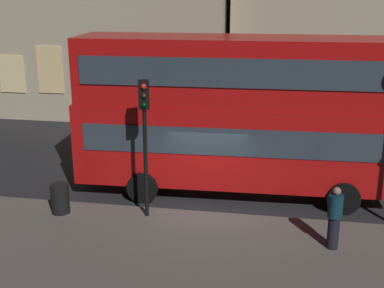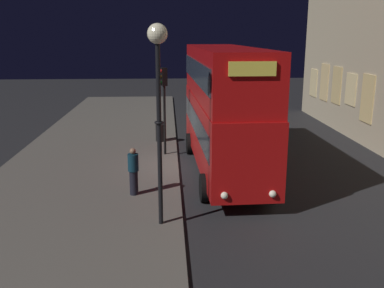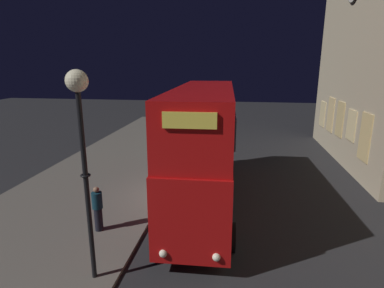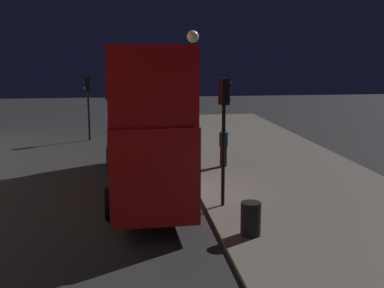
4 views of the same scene
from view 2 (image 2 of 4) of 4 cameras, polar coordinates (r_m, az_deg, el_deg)
The scene contains 7 objects.
ground_plane at distance 19.82m, azimuth -0.51°, elevation -2.96°, with size 80.00×80.00×0.00m, color #232326.
sidewalk_slab at distance 20.11m, azimuth -13.28°, elevation -2.93°, with size 44.00×7.97×0.12m, color #5B564F.
double_decker_bus at distance 18.60m, azimuth 4.23°, elevation 5.36°, with size 10.74×3.01×5.37m.
traffic_light_near_kerb at distance 20.80m, azimuth -3.74°, elevation 6.74°, with size 0.38×0.39×4.24m.
street_lamp at distance 12.60m, azimuth -4.50°, elevation 9.40°, with size 0.58×0.58×6.09m.
pedestrian at distance 15.97m, azimuth -7.76°, elevation -3.57°, with size 0.39×0.39×1.77m.
litter_bin at distance 23.94m, azimuth -4.15°, elevation 1.52°, with size 0.57×0.57×0.95m, color black.
Camera 2 is at (18.90, -0.88, 5.91)m, focal length 40.31 mm.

